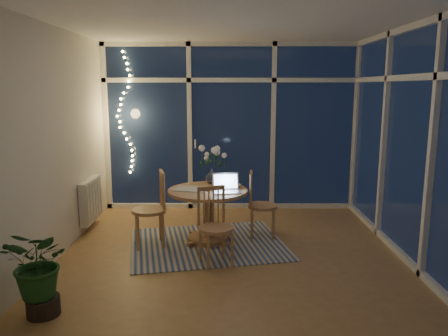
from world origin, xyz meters
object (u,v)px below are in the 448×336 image
(potted_plant, at_px, (41,273))
(chair_front, at_px, (216,227))
(laptop, at_px, (227,183))
(flower_vase, at_px, (212,175))
(chair_left, at_px, (149,209))
(chair_right, at_px, (263,204))
(dining_table, at_px, (208,216))

(potted_plant, bearing_deg, chair_front, 36.97)
(laptop, xyz_separation_m, flower_vase, (-0.19, 0.51, -0.01))
(chair_left, height_order, potted_plant, chair_left)
(chair_left, relative_size, chair_front, 1.09)
(chair_left, distance_m, flower_vase, 0.96)
(chair_left, bearing_deg, flower_vase, 109.82)
(chair_front, xyz_separation_m, potted_plant, (-1.46, -1.10, -0.05))
(laptop, bearing_deg, flower_vase, 102.27)
(chair_left, distance_m, chair_right, 1.45)
(chair_left, xyz_separation_m, chair_right, (1.41, 0.33, -0.04))
(chair_left, distance_m, potted_plant, 1.78)
(dining_table, relative_size, potted_plant, 1.30)
(chair_right, relative_size, potted_plant, 1.15)
(dining_table, relative_size, flower_vase, 4.71)
(chair_right, bearing_deg, dining_table, 109.05)
(dining_table, height_order, chair_right, chair_right)
(potted_plant, bearing_deg, dining_table, 53.54)
(dining_table, height_order, chair_front, chair_front)
(dining_table, xyz_separation_m, potted_plant, (-1.34, -1.81, 0.04))
(chair_right, distance_m, potted_plant, 2.85)
(dining_table, xyz_separation_m, laptop, (0.24, -0.14, 0.46))
(chair_left, bearing_deg, laptop, 75.82)
(dining_table, relative_size, chair_left, 1.05)
(dining_table, bearing_deg, chair_right, 14.62)
(flower_vase, relative_size, potted_plant, 0.28)
(chair_right, relative_size, flower_vase, 4.15)
(chair_right, bearing_deg, potted_plant, 138.78)
(chair_right, bearing_deg, laptop, 129.53)
(dining_table, xyz_separation_m, chair_right, (0.70, 0.18, 0.10))
(laptop, relative_size, potted_plant, 0.43)
(chair_front, relative_size, flower_vase, 4.12)
(chair_front, distance_m, laptop, 0.69)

